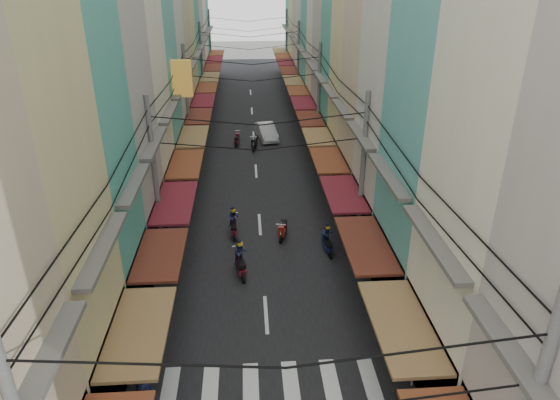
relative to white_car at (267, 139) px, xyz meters
name	(u,v)px	position (x,y,z in m)	size (l,w,h in m)	color
ground	(264,287)	(-1.08, -21.21, 0.00)	(160.00, 160.00, 0.00)	slate
road	(254,144)	(-1.08, -1.21, 0.01)	(10.00, 80.00, 0.02)	black
sidewalk_left	(174,145)	(-7.58, -1.21, 0.03)	(3.00, 80.00, 0.06)	slate
sidewalk_right	(333,142)	(5.42, -1.21, 0.03)	(3.00, 80.00, 0.06)	slate
crosswalk	(271,387)	(-1.08, -27.21, 0.03)	(7.55, 2.40, 0.01)	silver
building_row_left	(132,23)	(-9.00, -4.64, 9.78)	(7.80, 67.67, 23.70)	beige
building_row_right	(368,27)	(6.83, -4.76, 9.41)	(7.80, 68.98, 22.59)	teal
utility_poles	(254,74)	(-1.08, -6.19, 6.59)	(10.20, 66.13, 8.20)	slate
white_car	(267,139)	(0.00, 0.00, 0.00)	(4.51, 1.77, 1.59)	silver
bicycle	(405,248)	(6.32, -18.30, 0.00)	(0.60, 1.60, 1.10)	black
moving_scooters	(259,210)	(-1.06, -14.38, 0.52)	(5.22, 20.44, 1.88)	black
parked_scooters	(365,341)	(2.53, -25.64, 0.48)	(13.27, 14.07, 0.97)	black
pedestrians	(176,243)	(-5.27, -18.72, 1.03)	(14.31, 18.07, 2.14)	black
market_umbrella	(419,286)	(4.84, -24.34, 1.98)	(2.13, 2.13, 2.25)	#B2B2B7
traffic_sign	(418,341)	(3.79, -27.42, 1.97)	(0.10, 0.60, 2.73)	slate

